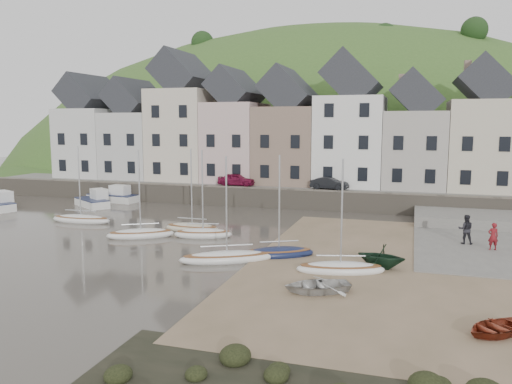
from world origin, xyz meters
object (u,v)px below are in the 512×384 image
(rowboat_red, at_px, (495,327))
(car_right, at_px, (329,183))
(sailboat_0, at_px, (81,219))
(rowboat_green, at_px, (381,256))
(person_red, at_px, (493,236))
(rowboat_white, at_px, (317,285))
(car_left, at_px, (236,180))
(person_dark, at_px, (466,229))

(rowboat_red, relative_size, car_right, 0.73)
(rowboat_red, bearing_deg, sailboat_0, -158.35)
(rowboat_green, distance_m, person_red, 8.70)
(rowboat_white, bearing_deg, car_left, -179.25)
(car_left, bearing_deg, rowboat_white, -156.13)
(rowboat_white, relative_size, person_red, 1.84)
(rowboat_red, height_order, person_dark, person_dark)
(person_dark, relative_size, car_right, 0.54)
(sailboat_0, height_order, car_right, sailboat_0)
(sailboat_0, relative_size, rowboat_red, 2.41)
(rowboat_red, height_order, person_red, person_red)
(person_dark, bearing_deg, sailboat_0, 0.51)
(rowboat_white, bearing_deg, person_dark, 121.67)
(person_dark, bearing_deg, rowboat_red, 87.96)
(car_right, bearing_deg, rowboat_red, -150.59)
(sailboat_0, xyz_separation_m, car_left, (8.35, 13.92, 1.98))
(person_dark, bearing_deg, car_right, -51.05)
(car_left, xyz_separation_m, car_right, (9.44, 0.00, -0.05))
(car_right, bearing_deg, person_red, -130.56)
(sailboat_0, xyz_separation_m, rowboat_white, (21.27, -11.27, 0.13))
(rowboat_white, relative_size, car_right, 0.88)
(rowboat_white, distance_m, person_dark, 14.27)
(rowboat_white, height_order, person_red, person_red)
(rowboat_white, xyz_separation_m, car_left, (-12.92, 25.19, 1.85))
(car_left, bearing_deg, person_red, -126.41)
(sailboat_0, relative_size, person_dark, 3.29)
(rowboat_green, bearing_deg, sailboat_0, -91.99)
(sailboat_0, bearing_deg, car_right, 38.06)
(rowboat_white, bearing_deg, rowboat_red, 42.88)
(sailboat_0, distance_m, car_left, 16.35)
(sailboat_0, height_order, person_red, sailboat_0)
(car_right, bearing_deg, car_left, 98.31)
(rowboat_white, distance_m, rowboat_red, 7.81)
(rowboat_white, bearing_deg, person_red, 113.96)
(rowboat_red, bearing_deg, rowboat_green, 168.93)
(rowboat_red, bearing_deg, rowboat_white, -152.90)
(person_red, xyz_separation_m, person_dark, (-1.48, 1.22, 0.10))
(rowboat_white, distance_m, person_red, 14.14)
(rowboat_green, xyz_separation_m, person_dark, (4.91, 7.12, 0.34))
(sailboat_0, xyz_separation_m, rowboat_green, (23.90, -6.29, 0.48))
(rowboat_white, relative_size, rowboat_red, 1.20)
(rowboat_red, height_order, car_right, car_right)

